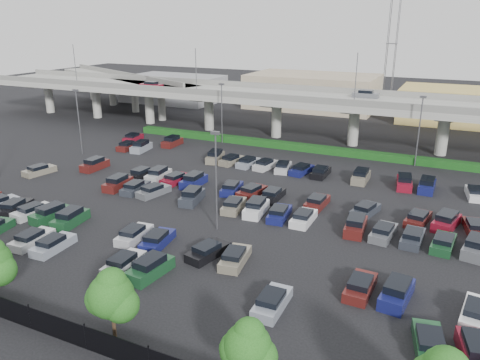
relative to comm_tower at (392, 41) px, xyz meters
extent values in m
plane|color=black|center=(-4.00, -74.00, -15.61)|extent=(280.00, 280.00, 0.00)
cube|color=gray|center=(-4.00, -42.00, -8.36)|extent=(150.00, 13.00, 1.10)
cube|color=slate|center=(-4.00, -48.25, -7.31)|extent=(150.00, 0.50, 1.00)
cube|color=slate|center=(-4.00, -35.75, -7.31)|extent=(150.00, 0.50, 1.00)
cylinder|color=gray|center=(-69.00, -42.00, -12.26)|extent=(1.80, 1.80, 6.70)
cube|color=slate|center=(-69.00, -42.00, -9.11)|extent=(2.60, 9.75, 0.50)
cylinder|color=gray|center=(-55.00, -42.00, -12.26)|extent=(1.80, 1.80, 6.70)
cube|color=slate|center=(-55.00, -42.00, -9.11)|extent=(2.60, 9.75, 0.50)
cylinder|color=gray|center=(-41.00, -42.00, -12.26)|extent=(1.80, 1.80, 6.70)
cube|color=slate|center=(-41.00, -42.00, -9.11)|extent=(2.60, 9.75, 0.50)
cylinder|color=gray|center=(-27.00, -42.00, -12.26)|extent=(1.80, 1.80, 6.70)
cube|color=slate|center=(-27.00, -42.00, -9.11)|extent=(2.60, 9.75, 0.50)
cylinder|color=gray|center=(-13.00, -42.00, -12.26)|extent=(1.80, 1.80, 6.70)
cube|color=slate|center=(-13.00, -42.00, -9.11)|extent=(2.60, 9.75, 0.50)
cylinder|color=gray|center=(1.00, -42.00, -12.26)|extent=(1.80, 1.80, 6.70)
cube|color=slate|center=(1.00, -42.00, -9.11)|extent=(2.60, 9.75, 0.50)
cylinder|color=gray|center=(15.00, -42.00, -12.26)|extent=(1.80, 1.80, 6.70)
cube|color=slate|center=(15.00, -42.00, -9.11)|extent=(2.60, 9.75, 0.50)
cube|color=maroon|center=(-38.00, -45.00, -7.40)|extent=(4.40, 1.82, 0.82)
cube|color=black|center=(-38.00, -45.00, -6.77)|extent=(2.30, 1.60, 0.50)
cube|color=#595B61|center=(2.00, -39.00, -7.40)|extent=(4.40, 1.82, 0.82)
cube|color=black|center=(2.00, -39.00, -6.77)|extent=(2.30, 1.60, 0.50)
cylinder|color=#535359|center=(-54.00, -48.10, -3.81)|extent=(0.14, 0.14, 8.00)
cylinder|color=#535359|center=(-26.00, -48.10, -3.81)|extent=(0.14, 0.14, 8.00)
cylinder|color=#535359|center=(2.00, -48.10, -3.81)|extent=(0.14, 0.14, 8.00)
cube|color=gray|center=(-56.00, -31.00, -8.36)|extent=(50.93, 30.13, 1.10)
cube|color=slate|center=(-56.00, -31.00, -7.31)|extent=(47.34, 22.43, 1.00)
cylinder|color=gray|center=(-73.22, -22.97, -12.26)|extent=(1.60, 1.60, 6.70)
cylinder|color=gray|center=(-62.34, -28.04, -12.26)|extent=(1.60, 1.60, 6.70)
cylinder|color=gray|center=(-51.47, -33.11, -12.26)|extent=(1.60, 1.60, 6.70)
cylinder|color=gray|center=(-40.59, -38.18, -12.26)|extent=(1.60, 1.60, 6.70)
cube|color=#103811|center=(-4.00, -49.00, -15.06)|extent=(66.00, 1.60, 1.10)
cube|color=black|center=(-4.00, -102.00, -14.71)|extent=(70.00, 0.06, 1.80)
cylinder|color=black|center=(-8.00, -102.00, -14.61)|extent=(0.10, 0.10, 2.00)
cylinder|color=black|center=(-3.00, -102.00, -14.61)|extent=(0.10, 0.10, 2.00)
cylinder|color=black|center=(2.00, -102.00, -14.61)|extent=(0.10, 0.10, 2.00)
sphere|color=#1C4D14|center=(-12.29, -100.57, -12.79)|extent=(2.39, 2.39, 2.39)
cylinder|color=#332316|center=(-2.00, -100.39, -14.63)|extent=(0.26, 0.26, 1.97)
sphere|color=#1C4D14|center=(-2.00, -100.39, -12.22)|extent=(3.07, 3.07, 3.07)
sphere|color=#1C4D14|center=(-1.29, -100.29, -12.76)|extent=(2.41, 2.41, 2.41)
sphere|color=#1C4D14|center=(-2.60, -100.47, -12.55)|extent=(2.41, 2.41, 2.41)
sphere|color=#1C4D14|center=(-1.96, -100.27, -11.34)|extent=(2.08, 2.08, 2.08)
sphere|color=#1C4D14|center=(8.00, -100.82, -12.52)|extent=(2.79, 2.79, 2.79)
sphere|color=#1C4D14|center=(8.65, -100.72, -13.02)|extent=(2.19, 2.19, 2.19)
sphere|color=#1C4D14|center=(7.45, -100.90, -12.82)|extent=(2.19, 2.19, 2.19)
sphere|color=#1C4D14|center=(8.04, -100.70, -11.72)|extent=(1.89, 1.89, 1.89)
cube|color=silver|center=(-18.50, -92.50, -15.20)|extent=(2.07, 4.50, 0.82)
cube|color=black|center=(-18.50, -92.70, -14.57)|extent=(1.73, 2.39, 0.50)
cube|color=gray|center=(-15.75, -92.50, -15.20)|extent=(2.02, 4.48, 0.82)
cube|color=black|center=(-15.75, -92.70, -14.57)|extent=(1.71, 2.37, 0.50)
cube|color=silver|center=(-7.50, -92.50, -15.20)|extent=(1.98, 4.47, 0.82)
cube|color=black|center=(-7.50, -92.70, -14.57)|extent=(1.69, 2.36, 0.50)
cube|color=#184525|center=(-4.75, -92.50, -15.09)|extent=(2.27, 4.57, 1.05)
cube|color=black|center=(-4.75, -92.50, -14.27)|extent=(1.87, 2.75, 0.65)
cube|color=gray|center=(6.25, -92.50, -15.20)|extent=(1.89, 4.43, 0.82)
cube|color=black|center=(6.25, -92.70, -14.57)|extent=(1.64, 2.32, 0.50)
cube|color=#184525|center=(17.25, -92.50, -15.20)|extent=(2.66, 4.67, 0.82)
cube|color=black|center=(17.25, -92.70, -14.57)|extent=(2.03, 2.57, 0.50)
cube|color=maroon|center=(20.00, -92.50, -15.09)|extent=(2.70, 4.68, 1.05)
cube|color=black|center=(20.00, -92.50, -14.27)|extent=(2.11, 2.88, 0.65)
cube|color=black|center=(-26.75, -87.50, -15.20)|extent=(2.74, 4.69, 0.82)
cube|color=black|center=(-26.75, -87.70, -14.57)|extent=(2.07, 2.60, 0.50)
cube|color=silver|center=(-24.00, -87.50, -15.20)|extent=(2.38, 4.60, 0.82)
cube|color=black|center=(-24.00, -87.70, -14.57)|extent=(1.89, 2.49, 0.50)
cube|color=#184525|center=(-21.25, -87.50, -15.09)|extent=(2.37, 4.60, 1.05)
cube|color=black|center=(-21.25, -87.50, -14.27)|extent=(1.92, 2.78, 0.65)
cube|color=#184525|center=(-18.50, -87.50, -15.09)|extent=(2.35, 4.59, 1.05)
cube|color=black|center=(-18.50, -87.50, -14.27)|extent=(1.91, 2.78, 0.65)
cube|color=silver|center=(-10.25, -87.50, -15.20)|extent=(2.15, 4.53, 0.82)
cube|color=black|center=(-10.25, -87.70, -14.57)|extent=(1.77, 2.42, 0.50)
cube|color=navy|center=(-7.50, -87.50, -15.20)|extent=(2.38, 4.60, 0.82)
cube|color=black|center=(-7.50, -87.70, -14.57)|extent=(1.89, 2.49, 0.50)
cube|color=black|center=(-2.00, -87.50, -15.20)|extent=(2.75, 4.69, 0.82)
cube|color=black|center=(-2.00, -87.69, -14.57)|extent=(2.07, 2.60, 0.50)
cube|color=gray|center=(0.75, -87.50, -15.20)|extent=(2.42, 4.61, 0.82)
cube|color=black|center=(0.75, -87.70, -14.57)|extent=(1.91, 2.50, 0.50)
cube|color=#531816|center=(11.75, -87.50, -15.20)|extent=(1.98, 4.46, 0.82)
cube|color=black|center=(11.75, -87.70, -14.57)|extent=(1.68, 2.36, 0.50)
cube|color=navy|center=(14.50, -87.50, -15.09)|extent=(2.30, 4.58, 1.05)
cube|color=black|center=(14.50, -87.50, -14.27)|extent=(1.88, 2.76, 0.65)
cube|color=white|center=(20.00, -87.50, -15.20)|extent=(2.34, 4.59, 0.82)
cube|color=black|center=(20.00, -87.70, -14.57)|extent=(1.87, 2.48, 0.50)
cube|color=gray|center=(-35.00, -76.50, -15.20)|extent=(2.52, 4.64, 0.82)
cube|color=black|center=(-35.00, -76.70, -14.57)|extent=(1.96, 2.53, 0.50)
cube|color=#531816|center=(-21.25, -76.50, -15.09)|extent=(2.16, 4.53, 1.05)
cube|color=black|center=(-21.25, -76.50, -14.27)|extent=(1.80, 2.72, 0.65)
cube|color=#2D313A|center=(-18.50, -76.50, -15.20)|extent=(2.12, 4.51, 0.82)
cube|color=black|center=(-18.50, -76.70, -14.57)|extent=(1.76, 2.40, 0.50)
cube|color=#595B61|center=(-15.75, -76.50, -15.20)|extent=(2.69, 4.68, 0.82)
cube|color=black|center=(-15.75, -76.70, -14.57)|extent=(2.04, 2.58, 0.50)
cube|color=#2D313A|center=(-10.25, -76.50, -15.09)|extent=(2.57, 4.65, 1.05)
cube|color=black|center=(-10.25, -76.50, -14.27)|extent=(2.03, 2.84, 0.65)
cube|color=gray|center=(-4.75, -76.50, -15.20)|extent=(2.43, 4.61, 0.82)
cube|color=black|center=(-4.75, -76.70, -14.57)|extent=(1.91, 2.50, 0.50)
cube|color=white|center=(-2.00, -76.50, -15.09)|extent=(2.25, 4.56, 1.05)
cube|color=black|center=(-2.00, -76.50, -14.27)|extent=(1.85, 2.75, 0.65)
cube|color=navy|center=(0.75, -76.50, -15.20)|extent=(2.26, 4.56, 0.82)
cube|color=black|center=(0.75, -76.70, -14.57)|extent=(1.83, 2.45, 0.50)
cube|color=white|center=(3.50, -76.50, -15.20)|extent=(1.83, 4.40, 0.82)
cube|color=black|center=(3.50, -76.70, -14.57)|extent=(1.61, 2.30, 0.50)
cube|color=#531816|center=(9.00, -76.50, -15.09)|extent=(2.10, 4.51, 1.05)
cube|color=black|center=(9.00, -76.50, -14.27)|extent=(1.77, 2.70, 0.65)
cube|color=#595B61|center=(11.75, -76.50, -15.20)|extent=(2.27, 4.56, 0.82)
cube|color=black|center=(11.75, -76.70, -14.57)|extent=(1.83, 2.45, 0.50)
cube|color=#2D313A|center=(14.50, -76.50, -15.20)|extent=(2.05, 4.49, 0.82)
cube|color=black|center=(14.50, -76.70, -14.57)|extent=(1.72, 2.38, 0.50)
cube|color=#184525|center=(17.25, -76.50, -15.20)|extent=(2.23, 4.55, 0.82)
cube|color=black|center=(17.25, -76.70, -14.57)|extent=(1.81, 2.44, 0.50)
cube|color=#595B61|center=(20.00, -76.50, -15.09)|extent=(2.60, 4.66, 1.05)
cube|color=black|center=(20.00, -76.50, -14.27)|extent=(2.05, 2.85, 0.65)
cube|color=#531816|center=(-29.50, -71.50, -15.09)|extent=(1.83, 4.41, 1.05)
cube|color=black|center=(-29.50, -71.50, -14.27)|extent=(1.61, 2.60, 0.65)
cube|color=black|center=(-21.25, -71.50, -15.20)|extent=(2.00, 4.47, 0.82)
cube|color=black|center=(-21.25, -71.70, -14.57)|extent=(1.70, 2.37, 0.50)
cube|color=silver|center=(-18.50, -71.50, -15.09)|extent=(2.17, 4.53, 1.05)
cube|color=black|center=(-18.50, -71.50, -14.27)|extent=(1.81, 2.72, 0.65)
cube|color=maroon|center=(-15.75, -71.50, -15.20)|extent=(2.43, 4.62, 0.82)
cube|color=black|center=(-15.75, -71.70, -14.57)|extent=(1.92, 2.51, 0.50)
cube|color=navy|center=(-13.00, -71.50, -15.09)|extent=(1.82, 4.40, 1.05)
cube|color=black|center=(-13.00, -71.50, -14.27)|extent=(1.60, 2.60, 0.65)
cube|color=navy|center=(-7.50, -71.50, -15.20)|extent=(2.49, 4.63, 0.82)
cube|color=black|center=(-7.50, -71.70, -14.57)|extent=(1.94, 2.52, 0.50)
cube|color=#531816|center=(-4.75, -71.50, -15.20)|extent=(2.61, 4.66, 0.82)
cube|color=black|center=(-4.75, -71.70, -14.57)|extent=(2.00, 2.56, 0.50)
cube|color=black|center=(-2.00, -71.50, -15.20)|extent=(1.84, 4.41, 0.82)
cube|color=black|center=(-2.00, -71.70, -14.57)|extent=(1.61, 2.31, 0.50)
cube|color=#531816|center=(3.50, -71.50, -15.20)|extent=(2.02, 4.48, 0.82)
cube|color=black|center=(3.50, -71.70, -14.57)|extent=(1.70, 2.37, 0.50)
cube|color=#2D313A|center=(9.00, -71.50, -15.20)|extent=(2.83, 4.71, 0.82)
cube|color=black|center=(9.00, -71.69, -14.57)|extent=(2.11, 2.62, 0.50)
cube|color=#531816|center=(14.50, -71.50, -15.20)|extent=(2.59, 4.66, 0.82)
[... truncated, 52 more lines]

